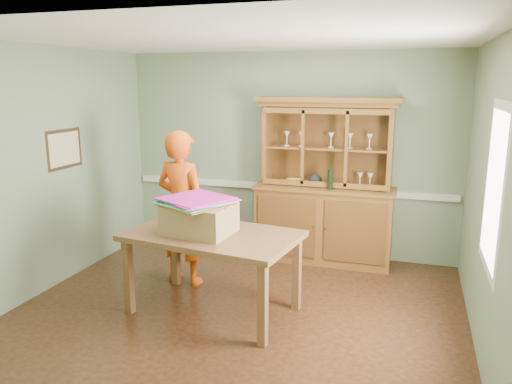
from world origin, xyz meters
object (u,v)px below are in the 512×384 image
(dining_table, at_px, (213,242))
(cardboard_box, at_px, (199,219))
(china_hutch, at_px, (324,205))
(person, at_px, (182,208))

(dining_table, xyz_separation_m, cardboard_box, (-0.12, -0.04, 0.25))
(china_hutch, relative_size, person, 1.19)
(dining_table, xyz_separation_m, person, (-0.63, 0.62, 0.16))
(dining_table, distance_m, person, 0.90)
(cardboard_box, distance_m, person, 0.84)
(cardboard_box, bearing_deg, dining_table, 20.97)
(china_hutch, bearing_deg, cardboard_box, -115.95)
(person, bearing_deg, dining_table, 146.54)
(china_hutch, xyz_separation_m, cardboard_box, (-0.92, -1.88, 0.24))
(cardboard_box, xyz_separation_m, person, (-0.52, 0.66, -0.09))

